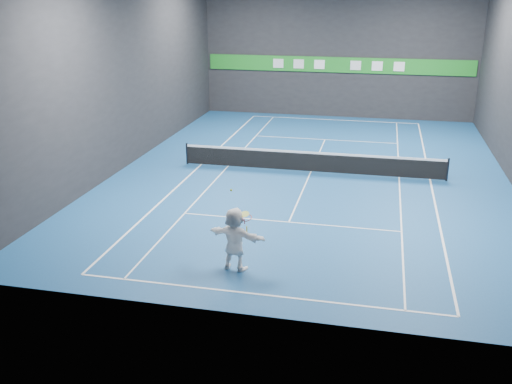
% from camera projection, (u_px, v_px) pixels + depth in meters
% --- Properties ---
extents(ground, '(26.00, 26.00, 0.00)m').
position_uv_depth(ground, '(311.00, 172.00, 27.21)').
color(ground, navy).
rests_on(ground, ground).
extents(wall_back, '(18.00, 0.10, 9.00)m').
position_uv_depth(wall_back, '(338.00, 49.00, 37.66)').
color(wall_back, black).
rests_on(wall_back, ground).
extents(wall_front, '(18.00, 0.10, 9.00)m').
position_uv_depth(wall_front, '(248.00, 152.00, 13.74)').
color(wall_front, black).
rests_on(wall_front, ground).
extents(wall_left, '(0.10, 26.00, 9.00)m').
position_uv_depth(wall_left, '(129.00, 71.00, 27.55)').
color(wall_left, black).
rests_on(wall_left, ground).
extents(baseline_near, '(10.98, 0.08, 0.01)m').
position_uv_depth(baseline_near, '(257.00, 294.00, 16.27)').
color(baseline_near, white).
rests_on(baseline_near, ground).
extents(baseline_far, '(10.98, 0.08, 0.01)m').
position_uv_depth(baseline_far, '(334.00, 120.00, 38.14)').
color(baseline_far, white).
rests_on(baseline_far, ground).
extents(sideline_doubles_left, '(0.08, 23.78, 0.01)m').
position_uv_depth(sideline_doubles_left, '(201.00, 165.00, 28.33)').
color(sideline_doubles_left, white).
rests_on(sideline_doubles_left, ground).
extents(sideline_doubles_right, '(0.08, 23.78, 0.01)m').
position_uv_depth(sideline_doubles_right, '(430.00, 180.00, 26.08)').
color(sideline_doubles_right, white).
rests_on(sideline_doubles_right, ground).
extents(sideline_singles_left, '(0.06, 23.78, 0.01)m').
position_uv_depth(sideline_singles_left, '(228.00, 166.00, 28.05)').
color(sideline_singles_left, white).
rests_on(sideline_singles_left, ground).
extents(sideline_singles_right, '(0.06, 23.78, 0.01)m').
position_uv_depth(sideline_singles_right, '(399.00, 178.00, 26.36)').
color(sideline_singles_right, white).
rests_on(sideline_singles_right, ground).
extents(service_line_near, '(8.23, 0.06, 0.01)m').
position_uv_depth(service_line_near, '(289.00, 222.00, 21.32)').
color(service_line_near, white).
rests_on(service_line_near, ground).
extents(service_line_far, '(8.23, 0.06, 0.01)m').
position_uv_depth(service_line_far, '(325.00, 140.00, 33.09)').
color(service_line_far, white).
rests_on(service_line_far, ground).
extents(center_service_line, '(0.06, 12.80, 0.01)m').
position_uv_depth(center_service_line, '(311.00, 172.00, 27.21)').
color(center_service_line, white).
rests_on(center_service_line, ground).
extents(player, '(1.96, 1.00, 2.02)m').
position_uv_depth(player, '(235.00, 239.00, 17.43)').
color(player, white).
rests_on(player, ground).
extents(tennis_ball, '(0.07, 0.07, 0.07)m').
position_uv_depth(tennis_ball, '(231.00, 190.00, 17.03)').
color(tennis_ball, '#F1F729').
rests_on(tennis_ball, player).
extents(tennis_net, '(12.50, 0.10, 1.07)m').
position_uv_depth(tennis_net, '(311.00, 161.00, 27.03)').
color(tennis_net, black).
rests_on(tennis_net, ground).
extents(sponsor_banner, '(17.64, 0.11, 1.00)m').
position_uv_depth(sponsor_banner, '(337.00, 65.00, 37.93)').
color(sponsor_banner, '#1D8723').
rests_on(sponsor_banner, wall_back).
extents(tennis_racket, '(0.43, 0.36, 0.70)m').
position_uv_depth(tennis_racket, '(247.00, 219.00, 17.17)').
color(tennis_racket, red).
rests_on(tennis_racket, player).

